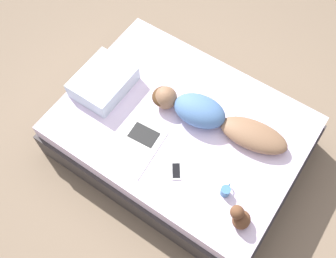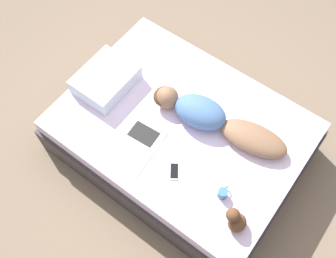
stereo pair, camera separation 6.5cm
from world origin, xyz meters
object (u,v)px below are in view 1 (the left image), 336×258
at_px(person, 211,117).
at_px(coffee_mug, 226,191).
at_px(open_magazine, 136,146).
at_px(cell_phone, 176,171).

xyz_separation_m(person, coffee_mug, (-0.47, -0.42, -0.05)).
bearing_deg(open_magazine, coffee_mug, -89.85).
distance_m(open_magazine, cell_phone, 0.39).
bearing_deg(person, open_magazine, 136.02).
xyz_separation_m(coffee_mug, cell_phone, (-0.06, 0.41, -0.04)).
bearing_deg(person, coffee_mug, -147.01).
relative_size(person, open_magazine, 2.35).
xyz_separation_m(person, cell_phone, (-0.53, -0.01, -0.09)).
relative_size(person, cell_phone, 7.26).
bearing_deg(coffee_mug, cell_phone, 98.70).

